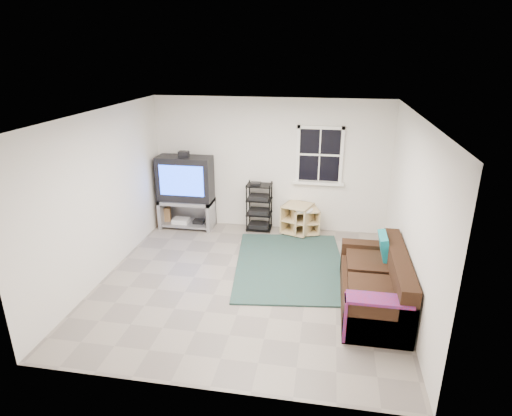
% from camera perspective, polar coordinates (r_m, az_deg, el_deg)
% --- Properties ---
extents(room, '(4.60, 4.62, 4.60)m').
position_cam_1_polar(room, '(8.28, 8.45, 6.52)').
color(room, gray).
rests_on(room, ground).
extents(tv_unit, '(1.08, 0.54, 1.58)m').
position_cam_1_polar(tv_unit, '(8.65, -9.34, 2.88)').
color(tv_unit, gray).
rests_on(tv_unit, ground).
extents(av_rack, '(0.49, 0.36, 0.98)m').
position_cam_1_polar(av_rack, '(8.53, 0.43, -0.22)').
color(av_rack, black).
rests_on(av_rack, ground).
extents(side_table_left, '(0.65, 0.65, 0.61)m').
position_cam_1_polar(side_table_left, '(8.45, 5.63, -1.29)').
color(side_table_left, '#D4B882').
rests_on(side_table_left, ground).
extents(side_table_right, '(0.61, 0.61, 0.56)m').
position_cam_1_polar(side_table_right, '(8.44, 6.45, -1.41)').
color(side_table_right, '#D4B882').
rests_on(side_table_right, ground).
extents(sofa, '(0.86, 1.94, 0.89)m').
position_cam_1_polar(sofa, '(6.33, 15.71, -9.98)').
color(sofa, black).
rests_on(sofa, ground).
extents(shag_rug, '(2.07, 2.66, 0.03)m').
position_cam_1_polar(shag_rug, '(7.30, 4.53, -7.59)').
color(shag_rug, '#322216').
rests_on(shag_rug, ground).
extents(paper_bag, '(0.31, 0.24, 0.39)m').
position_cam_1_polar(paper_bag, '(9.04, -12.16, -1.05)').
color(paper_bag, olive).
rests_on(paper_bag, ground).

